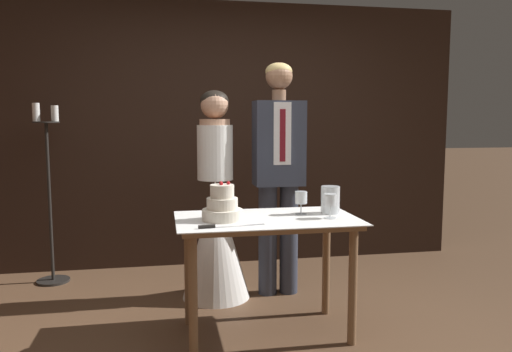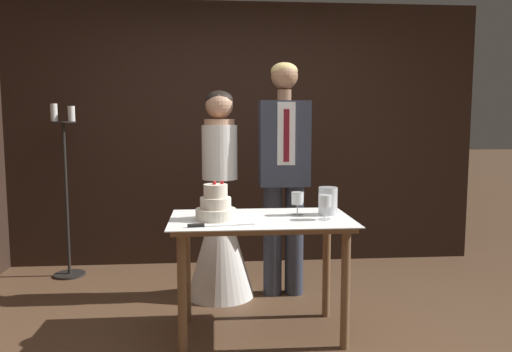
# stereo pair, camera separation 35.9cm
# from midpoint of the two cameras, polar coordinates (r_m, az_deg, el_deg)

# --- Properties ---
(ground_plane) EXTENTS (40.00, 40.00, 0.00)m
(ground_plane) POSITION_cam_midpoint_polar(r_m,az_deg,el_deg) (3.25, -1.94, -19.56)
(ground_plane) COLOR brown
(wall_back) EXTENTS (4.71, 0.12, 2.55)m
(wall_back) POSITION_cam_midpoint_polar(r_m,az_deg,el_deg) (4.95, -5.60, 4.70)
(wall_back) COLOR black
(wall_back) RESTS_ON ground_plane
(cake_table) EXTENTS (1.18, 0.70, 0.79)m
(cake_table) POSITION_cam_midpoint_polar(r_m,az_deg,el_deg) (3.28, -1.93, -6.78)
(cake_table) COLOR brown
(cake_table) RESTS_ON ground_plane
(tiered_cake) EXTENTS (0.26, 0.26, 0.25)m
(tiered_cake) POSITION_cam_midpoint_polar(r_m,az_deg,el_deg) (3.19, -7.11, -3.50)
(tiered_cake) COLOR silver
(tiered_cake) RESTS_ON cake_table
(cake_knife) EXTENTS (0.41, 0.08, 0.02)m
(cake_knife) POSITION_cam_midpoint_polar(r_m,az_deg,el_deg) (2.99, -7.72, -5.75)
(cake_knife) COLOR silver
(cake_knife) RESTS_ON cake_table
(wine_glass_near) EXTENTS (0.08, 0.08, 0.16)m
(wine_glass_near) POSITION_cam_midpoint_polar(r_m,az_deg,el_deg) (3.24, 5.36, -2.89)
(wine_glass_near) COLOR silver
(wine_glass_near) RESTS_ON cake_table
(wine_glass_middle) EXTENTS (0.08, 0.08, 0.16)m
(wine_glass_middle) POSITION_cam_midpoint_polar(r_m,az_deg,el_deg) (3.36, 2.14, -2.65)
(wine_glass_middle) COLOR silver
(wine_glass_middle) RESTS_ON cake_table
(hurricane_candle) EXTENTS (0.13, 0.13, 0.19)m
(hurricane_candle) POSITION_cam_midpoint_polar(r_m,az_deg,el_deg) (3.42, 5.53, -2.82)
(hurricane_candle) COLOR silver
(hurricane_candle) RESTS_ON cake_table
(bride) EXTENTS (0.54, 0.54, 1.65)m
(bride) POSITION_cam_midpoint_polar(r_m,az_deg,el_deg) (4.00, -7.22, -5.29)
(bride) COLOR white
(bride) RESTS_ON ground_plane
(groom) EXTENTS (0.40, 0.25, 1.87)m
(groom) POSITION_cam_midpoint_polar(r_m,az_deg,el_deg) (4.00, 0.04, 1.08)
(groom) COLOR #333847
(groom) RESTS_ON ground_plane
(candle_stand) EXTENTS (0.28, 0.28, 1.57)m
(candle_stand) POSITION_cam_midpoint_polar(r_m,az_deg,el_deg) (4.75, -24.59, -2.46)
(candle_stand) COLOR black
(candle_stand) RESTS_ON ground_plane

